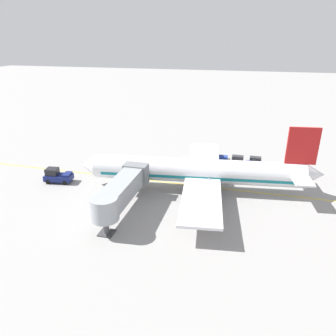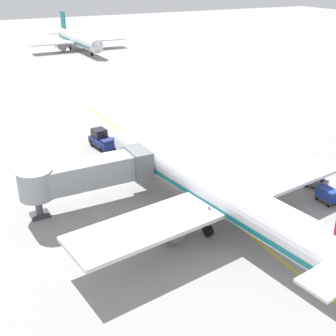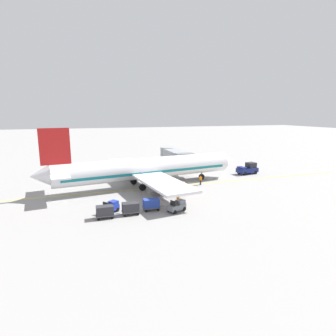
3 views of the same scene
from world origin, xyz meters
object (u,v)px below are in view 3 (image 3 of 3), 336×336
at_px(jet_bridge, 175,157).
at_px(baggage_cart_third_in_train, 105,211).
at_px(ground_crew_wing_walker, 201,180).
at_px(parked_airliner, 147,169).
at_px(pushback_tractor, 248,169).
at_px(baggage_tug_trailing, 110,207).
at_px(ground_crew_marshaller, 178,198).
at_px(baggage_cart_front, 151,204).
at_px(baggage_cart_second_in_train, 131,208).
at_px(ground_crew_loader, 184,185).
at_px(baggage_tug_lead, 177,206).
at_px(baggage_tug_spare, 175,191).

xyz_separation_m(jet_bridge, baggage_cart_third_in_train, (22.79, -17.40, -2.51)).
bearing_deg(ground_crew_wing_walker, parked_airliner, -102.66).
bearing_deg(pushback_tractor, baggage_cart_third_in_train, -62.87).
height_order(baggage_tug_trailing, ground_crew_marshaller, ground_crew_marshaller).
height_order(baggage_cart_front, ground_crew_wing_walker, ground_crew_wing_walker).
height_order(baggage_cart_second_in_train, ground_crew_loader, ground_crew_loader).
xyz_separation_m(jet_bridge, pushback_tractor, (6.60, 14.19, -2.35)).
height_order(baggage_cart_second_in_train, ground_crew_marshaller, ground_crew_marshaller).
bearing_deg(baggage_tug_lead, baggage_cart_front, -114.74).
height_order(jet_bridge, baggage_tug_lead, jet_bridge).
distance_m(baggage_cart_second_in_train, ground_crew_loader, 13.20).
distance_m(parked_airliner, jet_bridge, 13.01).
xyz_separation_m(baggage_tug_spare, ground_crew_loader, (-1.63, 2.17, 0.24)).
distance_m(pushback_tractor, ground_crew_loader, 19.54).
distance_m(baggage_tug_lead, baggage_tug_trailing, 8.78).
bearing_deg(baggage_tug_spare, pushback_tractor, 115.61).
distance_m(baggage_tug_lead, baggage_cart_third_in_train, 9.34).
height_order(baggage_tug_spare, ground_crew_marshaller, ground_crew_marshaller).
distance_m(baggage_cart_third_in_train, ground_crew_marshaller, 10.52).
height_order(baggage_tug_spare, baggage_cart_third_in_train, baggage_tug_spare).
bearing_deg(baggage_tug_spare, baggage_tug_lead, -17.64).
relative_size(baggage_tug_lead, baggage_tug_spare, 1.09).
bearing_deg(pushback_tractor, ground_crew_loader, -65.93).
bearing_deg(jet_bridge, ground_crew_wing_walker, 3.48).
height_order(jet_bridge, baggage_tug_trailing, jet_bridge).
distance_m(baggage_tug_trailing, baggage_tug_spare, 11.75).
distance_m(baggage_tug_trailing, ground_crew_wing_walker, 19.57).
bearing_deg(jet_bridge, baggage_tug_lead, -19.12).
xyz_separation_m(parked_airliner, baggage_cart_front, (12.22, -2.51, -2.24)).
height_order(baggage_tug_lead, baggage_cart_third_in_train, baggage_tug_lead).
bearing_deg(baggage_cart_second_in_train, baggage_cart_front, 103.53).
distance_m(parked_airliner, ground_crew_loader, 7.42).
bearing_deg(ground_crew_wing_walker, baggage_cart_third_in_train, -58.68).
height_order(pushback_tractor, ground_crew_loader, pushback_tractor).
distance_m(parked_airliner, baggage_tug_spare, 7.58).
relative_size(baggage_cart_second_in_train, ground_crew_wing_walker, 1.73).
bearing_deg(baggage_tug_lead, ground_crew_marshaller, 156.87).
bearing_deg(baggage_cart_front, baggage_cart_second_in_train, -76.47).
bearing_deg(parked_airliner, ground_crew_marshaller, 8.48).
bearing_deg(baggage_tug_trailing, ground_crew_loader, 116.41).
relative_size(parked_airliner, baggage_cart_second_in_train, 12.80).
xyz_separation_m(baggage_cart_front, ground_crew_loader, (-7.29, 7.59, 0.00)).
distance_m(parked_airliner, baggage_tug_trailing, 13.99).
xyz_separation_m(parked_airliner, jet_bridge, (-9.64, 8.73, 0.27)).
relative_size(jet_bridge, baggage_tug_spare, 5.27).
relative_size(baggage_tug_trailing, baggage_tug_spare, 1.07).
distance_m(baggage_cart_front, ground_crew_wing_walker, 15.65).
xyz_separation_m(jet_bridge, baggage_tug_spare, (16.19, -5.82, -2.74)).
distance_m(jet_bridge, ground_crew_wing_walker, 12.05).
relative_size(pushback_tractor, ground_crew_marshaller, 2.77).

